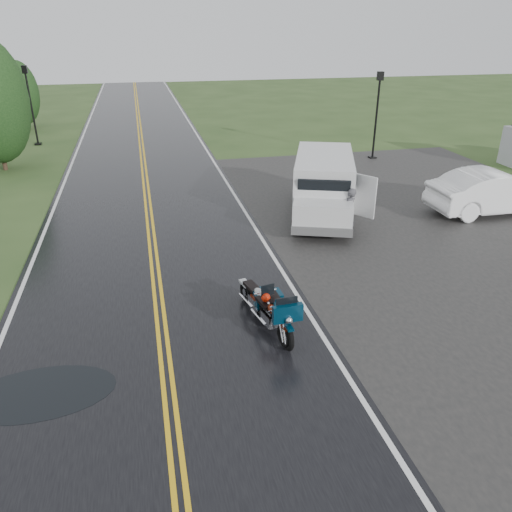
{
  "coord_description": "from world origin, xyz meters",
  "views": [
    {
      "loc": [
        -0.09,
        -10.41,
        6.93
      ],
      "look_at": [
        2.8,
        2.0,
        1.0
      ],
      "focal_mm": 35.0,
      "sensor_mm": 36.0,
      "label": 1
    }
  ],
  "objects_px": {
    "lamp_post_far_right": "(376,116)",
    "motorcycle_teal": "(288,327)",
    "sedan_white": "(494,192)",
    "van_white": "(297,202)",
    "person_at_van": "(349,213)",
    "lamp_post_far_left": "(31,106)",
    "motorcycle_silver": "(269,309)",
    "motorcycle_red": "(284,328)"
  },
  "relations": [
    {
      "from": "motorcycle_red",
      "to": "motorcycle_silver",
      "type": "relative_size",
      "value": 1.02
    },
    {
      "from": "van_white",
      "to": "person_at_van",
      "type": "distance_m",
      "value": 1.88
    },
    {
      "from": "van_white",
      "to": "lamp_post_far_right",
      "type": "relative_size",
      "value": 1.28
    },
    {
      "from": "van_white",
      "to": "person_at_van",
      "type": "xyz_separation_m",
      "value": [
        1.73,
        -0.65,
        -0.32
      ]
    },
    {
      "from": "van_white",
      "to": "motorcycle_teal",
      "type": "bearing_deg",
      "value": -88.53
    },
    {
      "from": "person_at_van",
      "to": "motorcycle_red",
      "type": "bearing_deg",
      "value": 20.33
    },
    {
      "from": "lamp_post_far_right",
      "to": "motorcycle_teal",
      "type": "bearing_deg",
      "value": -120.84
    },
    {
      "from": "motorcycle_teal",
      "to": "sedan_white",
      "type": "relative_size",
      "value": 0.43
    },
    {
      "from": "person_at_van",
      "to": "sedan_white",
      "type": "xyz_separation_m",
      "value": [
        6.55,
        0.89,
        -0.0
      ]
    },
    {
      "from": "motorcycle_red",
      "to": "motorcycle_silver",
      "type": "xyz_separation_m",
      "value": [
        -0.13,
        0.91,
        -0.01
      ]
    },
    {
      "from": "sedan_white",
      "to": "motorcycle_red",
      "type": "bearing_deg",
      "value": 123.35
    },
    {
      "from": "lamp_post_far_right",
      "to": "lamp_post_far_left",
      "type": "bearing_deg",
      "value": 157.03
    },
    {
      "from": "sedan_white",
      "to": "motorcycle_teal",
      "type": "bearing_deg",
      "value": 123.91
    },
    {
      "from": "person_at_van",
      "to": "lamp_post_far_left",
      "type": "xyz_separation_m",
      "value": [
        -13.26,
        18.41,
        1.52
      ]
    },
    {
      "from": "sedan_white",
      "to": "van_white",
      "type": "bearing_deg",
      "value": 91.62
    },
    {
      "from": "sedan_white",
      "to": "lamp_post_far_left",
      "type": "xyz_separation_m",
      "value": [
        -19.81,
        17.52,
        1.53
      ]
    },
    {
      "from": "van_white",
      "to": "sedan_white",
      "type": "distance_m",
      "value": 8.29
    },
    {
      "from": "motorcycle_teal",
      "to": "person_at_van",
      "type": "xyz_separation_m",
      "value": [
        4.1,
        6.29,
        0.21
      ]
    },
    {
      "from": "person_at_van",
      "to": "sedan_white",
      "type": "distance_m",
      "value": 6.61
    },
    {
      "from": "motorcycle_red",
      "to": "motorcycle_teal",
      "type": "xyz_separation_m",
      "value": [
        0.05,
        -0.11,
        0.08
      ]
    },
    {
      "from": "van_white",
      "to": "person_at_van",
      "type": "relative_size",
      "value": 3.5
    },
    {
      "from": "van_white",
      "to": "lamp_post_far_left",
      "type": "bearing_deg",
      "value": 143.32
    },
    {
      "from": "person_at_van",
      "to": "sedan_white",
      "type": "height_order",
      "value": "person_at_van"
    },
    {
      "from": "motorcycle_teal",
      "to": "person_at_van",
      "type": "relative_size",
      "value": 1.29
    },
    {
      "from": "lamp_post_far_left",
      "to": "lamp_post_far_right",
      "type": "relative_size",
      "value": 1.01
    },
    {
      "from": "motorcycle_red",
      "to": "person_at_van",
      "type": "bearing_deg",
      "value": 44.06
    },
    {
      "from": "sedan_white",
      "to": "lamp_post_far_right",
      "type": "bearing_deg",
      "value": 4.38
    },
    {
      "from": "lamp_post_far_right",
      "to": "motorcycle_silver",
      "type": "bearing_deg",
      "value": -122.94
    },
    {
      "from": "motorcycle_red",
      "to": "lamp_post_far_right",
      "type": "bearing_deg",
      "value": 46.86
    },
    {
      "from": "motorcycle_red",
      "to": "motorcycle_teal",
      "type": "distance_m",
      "value": 0.15
    },
    {
      "from": "motorcycle_silver",
      "to": "lamp_post_far_right",
      "type": "relative_size",
      "value": 0.41
    },
    {
      "from": "lamp_post_far_left",
      "to": "lamp_post_far_right",
      "type": "height_order",
      "value": "lamp_post_far_left"
    },
    {
      "from": "van_white",
      "to": "sedan_white",
      "type": "relative_size",
      "value": 1.16
    },
    {
      "from": "motorcycle_red",
      "to": "motorcycle_silver",
      "type": "height_order",
      "value": "motorcycle_red"
    },
    {
      "from": "motorcycle_red",
      "to": "lamp_post_far_right",
      "type": "distance_m",
      "value": 19.36
    },
    {
      "from": "motorcycle_red",
      "to": "motorcycle_silver",
      "type": "bearing_deg",
      "value": 86.02
    },
    {
      "from": "motorcycle_red",
      "to": "person_at_van",
      "type": "height_order",
      "value": "person_at_van"
    },
    {
      "from": "motorcycle_red",
      "to": "lamp_post_far_left",
      "type": "height_order",
      "value": "lamp_post_far_left"
    },
    {
      "from": "motorcycle_teal",
      "to": "person_at_van",
      "type": "bearing_deg",
      "value": 53.79
    },
    {
      "from": "sedan_white",
      "to": "lamp_post_far_right",
      "type": "relative_size",
      "value": 1.11
    },
    {
      "from": "motorcycle_silver",
      "to": "sedan_white",
      "type": "distance_m",
      "value": 12.46
    },
    {
      "from": "motorcycle_red",
      "to": "motorcycle_silver",
      "type": "distance_m",
      "value": 0.92
    }
  ]
}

